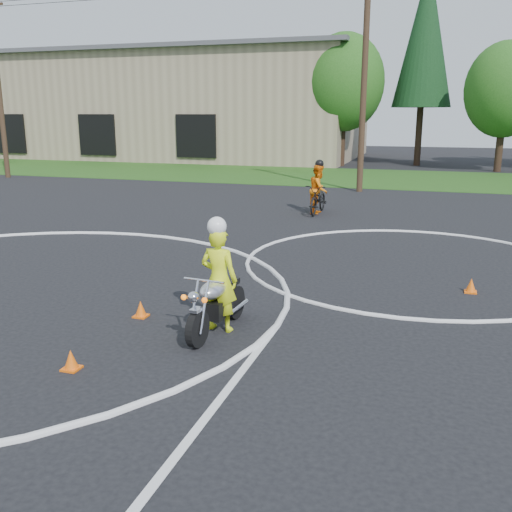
% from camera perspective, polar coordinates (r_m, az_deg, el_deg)
% --- Properties ---
extents(grass_strip, '(120.00, 10.00, 0.02)m').
position_cam_1_polar(grass_strip, '(34.16, 3.22, 8.09)').
color(grass_strip, '#1E4714').
rests_on(grass_strip, ground).
extents(course_markings, '(19.05, 19.05, 0.12)m').
position_cam_1_polar(course_markings, '(12.55, -13.29, -2.79)').
color(course_markings, silver).
rests_on(course_markings, ground).
extents(primary_motorcycle, '(0.70, 2.00, 1.05)m').
position_cam_1_polar(primary_motorcycle, '(9.49, -3.99, -4.75)').
color(primary_motorcycle, black).
rests_on(primary_motorcycle, ground).
extents(rider_primary_grp, '(0.68, 0.48, 1.95)m').
position_cam_1_polar(rider_primary_grp, '(9.48, -3.73, -2.04)').
color(rider_primary_grp, '#E8FF1A').
rests_on(rider_primary_grp, ground).
extents(rider_second_grp, '(0.77, 2.06, 1.96)m').
position_cam_1_polar(rider_second_grp, '(20.96, 6.28, 6.12)').
color(rider_second_grp, black).
rests_on(rider_second_grp, ground).
extents(traffic_cones, '(20.13, 9.40, 0.30)m').
position_cam_1_polar(traffic_cones, '(10.35, 1.39, -5.29)').
color(traffic_cones, '#FF630D').
rests_on(traffic_cones, ground).
extents(warehouse, '(41.00, 17.00, 8.30)m').
position_cam_1_polar(warehouse, '(52.98, -12.75, 14.40)').
color(warehouse, tan).
rests_on(warehouse, ground).
extents(utility_poles, '(41.60, 1.12, 10.00)m').
position_cam_1_polar(utility_poles, '(27.18, 10.78, 17.29)').
color(utility_poles, '#473321').
rests_on(utility_poles, ground).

